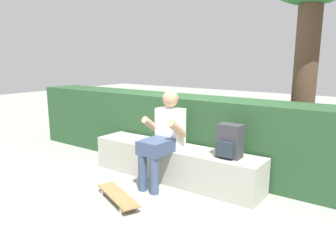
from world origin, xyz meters
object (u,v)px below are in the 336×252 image
(skateboard_near_person, at_px, (118,196))
(backpack_on_bench, at_px, (230,141))
(bench_main, at_px, (174,163))
(person_skater, at_px, (164,135))

(skateboard_near_person, xyz_separation_m, backpack_on_bench, (0.92, 0.94, 0.58))
(bench_main, height_order, backpack_on_bench, backpack_on_bench)
(bench_main, bearing_deg, person_skater, -92.53)
(person_skater, bearing_deg, skateboard_near_person, -98.58)
(skateboard_near_person, height_order, backpack_on_bench, backpack_on_bench)
(bench_main, relative_size, skateboard_near_person, 2.98)
(skateboard_near_person, bearing_deg, bench_main, 82.80)
(person_skater, relative_size, skateboard_near_person, 1.48)
(person_skater, xyz_separation_m, skateboard_near_person, (-0.11, -0.73, -0.58))
(person_skater, height_order, backpack_on_bench, person_skater)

